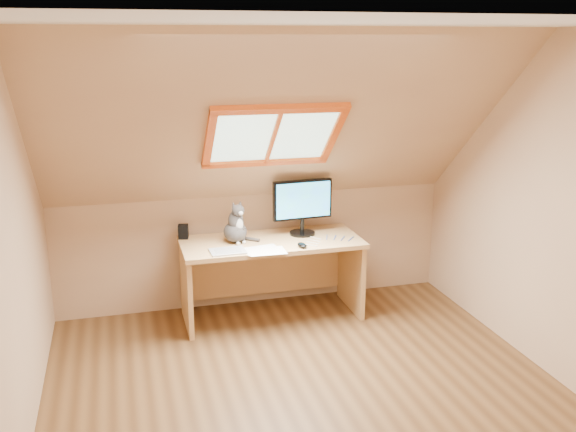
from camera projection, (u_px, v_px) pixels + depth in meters
name	position (u px, v px, depth m)	size (l,w,h in m)	color
ground	(312.00, 400.00, 4.27)	(3.50, 3.50, 0.00)	brown
room_shell	(319.00, 195.00, 3.81)	(3.52, 3.52, 2.41)	tan
desk	(270.00, 262.00, 5.51)	(1.51, 0.66, 0.69)	tan
monitor	(303.00, 203.00, 5.48)	(0.52, 0.22, 0.48)	black
cat	(236.00, 227.00, 5.31)	(0.26, 0.29, 0.36)	#433E3B
desk_speaker	(183.00, 232.00, 5.43)	(0.08, 0.08, 0.12)	black
graphics_tablet	(228.00, 251.00, 5.09)	(0.28, 0.20, 0.01)	#B2B2B7
mouse	(302.00, 245.00, 5.20)	(0.06, 0.11, 0.04)	black
papers	(261.00, 251.00, 5.11)	(0.33, 0.27, 0.00)	white
cables	(329.00, 239.00, 5.40)	(0.51, 0.26, 0.01)	silver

